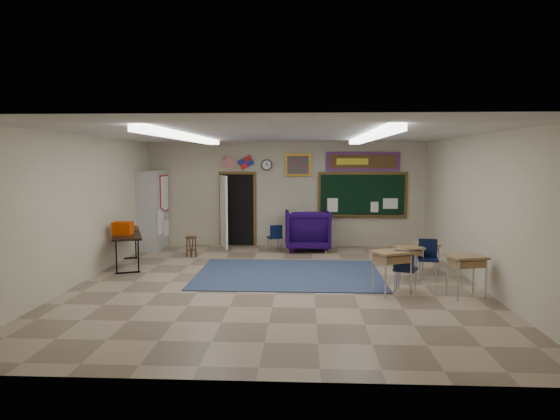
{
  "coord_description": "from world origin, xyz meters",
  "views": [
    {
      "loc": [
        0.54,
        -9.9,
        2.5
      ],
      "look_at": [
        -0.02,
        1.5,
        1.35
      ],
      "focal_mm": 32.0,
      "sensor_mm": 36.0,
      "label": 1
    }
  ],
  "objects_px": {
    "student_desk_front_right": "(427,256)",
    "wooden_stool": "(191,246)",
    "folding_table": "(127,248)",
    "wingback_armchair": "(307,230)",
    "student_desk_front_left": "(409,261)"
  },
  "relations": [
    {
      "from": "wingback_armchair",
      "to": "student_desk_front_right",
      "type": "bearing_deg",
      "value": 130.91
    },
    {
      "from": "wingback_armchair",
      "to": "wooden_stool",
      "type": "height_order",
      "value": "wingback_armchair"
    },
    {
      "from": "folding_table",
      "to": "wooden_stool",
      "type": "distance_m",
      "value": 1.73
    },
    {
      "from": "student_desk_front_right",
      "to": "wingback_armchair",
      "type": "bearing_deg",
      "value": 141.4
    },
    {
      "from": "student_desk_front_right",
      "to": "folding_table",
      "type": "height_order",
      "value": "folding_table"
    },
    {
      "from": "wooden_stool",
      "to": "student_desk_front_right",
      "type": "bearing_deg",
      "value": -15.53
    },
    {
      "from": "student_desk_front_left",
      "to": "folding_table",
      "type": "bearing_deg",
      "value": 164.24
    },
    {
      "from": "folding_table",
      "to": "wooden_stool",
      "type": "height_order",
      "value": "folding_table"
    },
    {
      "from": "student_desk_front_right",
      "to": "wooden_stool",
      "type": "bearing_deg",
      "value": 171.5
    },
    {
      "from": "wingback_armchair",
      "to": "folding_table",
      "type": "xyz_separation_m",
      "value": [
        -4.28,
        -2.28,
        -0.13
      ]
    },
    {
      "from": "wingback_armchair",
      "to": "wooden_stool",
      "type": "relative_size",
      "value": 2.35
    },
    {
      "from": "student_desk_front_left",
      "to": "wooden_stool",
      "type": "xyz_separation_m",
      "value": [
        -5.12,
        2.12,
        -0.11
      ]
    },
    {
      "from": "student_desk_front_right",
      "to": "folding_table",
      "type": "bearing_deg",
      "value": -176.28
    },
    {
      "from": "wingback_armchair",
      "to": "wooden_stool",
      "type": "bearing_deg",
      "value": 16.94
    },
    {
      "from": "wingback_armchair",
      "to": "student_desk_front_right",
      "type": "distance_m",
      "value": 3.75
    }
  ]
}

